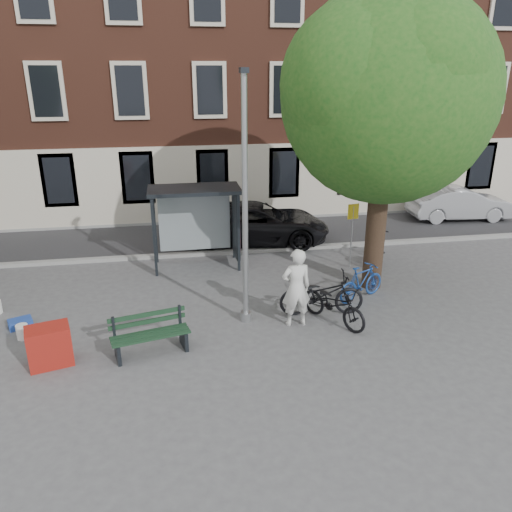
{
  "coord_description": "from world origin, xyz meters",
  "views": [
    {
      "loc": [
        -1.69,
        -11.32,
        6.08
      ],
      "look_at": [
        0.43,
        0.93,
        1.4
      ],
      "focal_mm": 35.0,
      "sensor_mm": 36.0,
      "label": 1
    }
  ],
  "objects_px": {
    "bike_c": "(334,304)",
    "car_dark": "(257,223)",
    "bike_b": "(361,282)",
    "notice_sign": "(353,221)",
    "lamppost": "(245,216)",
    "bike_a": "(322,294)",
    "bike_d": "(379,247)",
    "bus_shelter": "(207,208)",
    "painter": "(296,288)",
    "bench": "(150,336)",
    "red_stand": "(49,346)",
    "car_silver": "(460,203)"
  },
  "relations": [
    {
      "from": "red_stand",
      "to": "car_silver",
      "type": "bearing_deg",
      "value": 30.74
    },
    {
      "from": "painter",
      "to": "bike_d",
      "type": "relative_size",
      "value": 1.14
    },
    {
      "from": "lamppost",
      "to": "bike_d",
      "type": "xyz_separation_m",
      "value": [
        4.97,
        3.33,
        -2.25
      ]
    },
    {
      "from": "painter",
      "to": "bike_c",
      "type": "xyz_separation_m",
      "value": [
        0.97,
        -0.08,
        -0.49
      ]
    },
    {
      "from": "bike_c",
      "to": "red_stand",
      "type": "distance_m",
      "value": 6.72
    },
    {
      "from": "bike_b",
      "to": "bike_c",
      "type": "xyz_separation_m",
      "value": [
        -1.2,
        -1.22,
        0.02
      ]
    },
    {
      "from": "bus_shelter",
      "to": "notice_sign",
      "type": "height_order",
      "value": "bus_shelter"
    },
    {
      "from": "bus_shelter",
      "to": "bike_c",
      "type": "distance_m",
      "value": 5.55
    },
    {
      "from": "bike_a",
      "to": "car_silver",
      "type": "xyz_separation_m",
      "value": [
        8.4,
        7.57,
        0.12
      ]
    },
    {
      "from": "bus_shelter",
      "to": "bike_d",
      "type": "relative_size",
      "value": 1.61
    },
    {
      "from": "bike_a",
      "to": "bike_b",
      "type": "bearing_deg",
      "value": -56.61
    },
    {
      "from": "bike_b",
      "to": "bike_c",
      "type": "relative_size",
      "value": 0.84
    },
    {
      "from": "car_dark",
      "to": "red_stand",
      "type": "xyz_separation_m",
      "value": [
        -5.84,
        -7.36,
        -0.29
      ]
    },
    {
      "from": "bike_b",
      "to": "red_stand",
      "type": "height_order",
      "value": "bike_b"
    },
    {
      "from": "bike_a",
      "to": "bike_c",
      "type": "xyz_separation_m",
      "value": [
        0.17,
        -0.51,
        -0.05
      ]
    },
    {
      "from": "car_dark",
      "to": "bench",
      "type": "bearing_deg",
      "value": 160.87
    },
    {
      "from": "bike_c",
      "to": "car_dark",
      "type": "xyz_separation_m",
      "value": [
        -0.83,
        6.58,
        0.21
      ]
    },
    {
      "from": "lamppost",
      "to": "bike_b",
      "type": "height_order",
      "value": "lamppost"
    },
    {
      "from": "lamppost",
      "to": "bus_shelter",
      "type": "bearing_deg",
      "value": 98.43
    },
    {
      "from": "lamppost",
      "to": "bike_b",
      "type": "bearing_deg",
      "value": 12.1
    },
    {
      "from": "car_silver",
      "to": "lamppost",
      "type": "bearing_deg",
      "value": 130.34
    },
    {
      "from": "bench",
      "to": "car_silver",
      "type": "bearing_deg",
      "value": 21.16
    },
    {
      "from": "bike_b",
      "to": "bike_d",
      "type": "height_order",
      "value": "bike_d"
    },
    {
      "from": "bike_a",
      "to": "notice_sign",
      "type": "bearing_deg",
      "value": -26.0
    },
    {
      "from": "painter",
      "to": "bike_d",
      "type": "bearing_deg",
      "value": -138.54
    },
    {
      "from": "notice_sign",
      "to": "red_stand",
      "type": "bearing_deg",
      "value": -161.75
    },
    {
      "from": "bike_c",
      "to": "notice_sign",
      "type": "xyz_separation_m",
      "value": [
        1.71,
        3.54,
        1.06
      ]
    },
    {
      "from": "painter",
      "to": "car_dark",
      "type": "bearing_deg",
      "value": -94.6
    },
    {
      "from": "bench",
      "to": "car_silver",
      "type": "distance_m",
      "value": 15.47
    },
    {
      "from": "car_silver",
      "to": "bench",
      "type": "bearing_deg",
      "value": 128.63
    },
    {
      "from": "red_stand",
      "to": "painter",
      "type": "bearing_deg",
      "value": 8.55
    },
    {
      "from": "bike_b",
      "to": "notice_sign",
      "type": "bearing_deg",
      "value": -39.3
    },
    {
      "from": "bike_b",
      "to": "red_stand",
      "type": "xyz_separation_m",
      "value": [
        -7.87,
        -2.0,
        -0.06
      ]
    },
    {
      "from": "red_stand",
      "to": "bike_b",
      "type": "bearing_deg",
      "value": 14.25
    },
    {
      "from": "bike_d",
      "to": "bike_b",
      "type": "bearing_deg",
      "value": 88.08
    },
    {
      "from": "bench",
      "to": "notice_sign",
      "type": "height_order",
      "value": "notice_sign"
    },
    {
      "from": "lamppost",
      "to": "bike_a",
      "type": "xyz_separation_m",
      "value": [
        2.0,
        0.01,
        -2.21
      ]
    },
    {
      "from": "bike_c",
      "to": "car_silver",
      "type": "xyz_separation_m",
      "value": [
        8.23,
        8.08,
        0.17
      ]
    },
    {
      "from": "bus_shelter",
      "to": "bike_c",
      "type": "relative_size",
      "value": 1.42
    },
    {
      "from": "car_dark",
      "to": "notice_sign",
      "type": "xyz_separation_m",
      "value": [
        2.55,
        -3.05,
        0.85
      ]
    },
    {
      "from": "painter",
      "to": "bench",
      "type": "xyz_separation_m",
      "value": [
        -3.56,
        -0.73,
        -0.6
      ]
    },
    {
      "from": "bike_a",
      "to": "car_silver",
      "type": "relative_size",
      "value": 0.52
    },
    {
      "from": "bike_d",
      "to": "bike_a",
      "type": "bearing_deg",
      "value": 77.78
    },
    {
      "from": "bus_shelter",
      "to": "car_dark",
      "type": "bearing_deg",
      "value": 45.46
    },
    {
      "from": "bench",
      "to": "bike_b",
      "type": "xyz_separation_m",
      "value": [
        5.74,
        1.87,
        0.09
      ]
    },
    {
      "from": "bus_shelter",
      "to": "bike_d",
      "type": "xyz_separation_m",
      "value": [
        5.58,
        -0.77,
        -1.39
      ]
    },
    {
      "from": "bus_shelter",
      "to": "car_silver",
      "type": "xyz_separation_m",
      "value": [
        11.01,
        3.48,
        -1.22
      ]
    },
    {
      "from": "bus_shelter",
      "to": "notice_sign",
      "type": "distance_m",
      "value": 4.63
    },
    {
      "from": "notice_sign",
      "to": "bench",
      "type": "bearing_deg",
      "value": -155.15
    },
    {
      "from": "bus_shelter",
      "to": "red_stand",
      "type": "distance_m",
      "value": 6.8
    }
  ]
}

